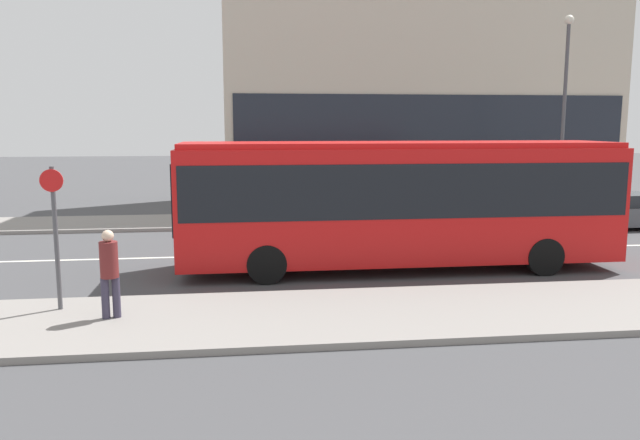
{
  "coord_description": "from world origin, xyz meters",
  "views": [
    {
      "loc": [
        -1.61,
        -17.98,
        3.79
      ],
      "look_at": [
        0.43,
        -1.89,
        1.3
      ],
      "focal_mm": 35.0,
      "sensor_mm": 36.0,
      "label": 1
    }
  ],
  "objects_px": {
    "city_bus": "(398,197)",
    "parked_car_0": "(623,211)",
    "pedestrian_near_stop": "(109,268)",
    "bus_stop_sign": "(55,227)",
    "street_lamp": "(565,98)"
  },
  "relations": [
    {
      "from": "parked_car_0",
      "to": "city_bus",
      "type": "bearing_deg",
      "value": -151.25
    },
    {
      "from": "city_bus",
      "to": "bus_stop_sign",
      "type": "bearing_deg",
      "value": -161.41
    },
    {
      "from": "city_bus",
      "to": "parked_car_0",
      "type": "distance_m",
      "value": 11.44
    },
    {
      "from": "parked_car_0",
      "to": "pedestrian_near_stop",
      "type": "xyz_separation_m",
      "value": [
        -16.54,
        -9.34,
        0.49
      ]
    },
    {
      "from": "city_bus",
      "to": "parked_car_0",
      "type": "relative_size",
      "value": 2.82
    },
    {
      "from": "pedestrian_near_stop",
      "to": "bus_stop_sign",
      "type": "height_order",
      "value": "bus_stop_sign"
    },
    {
      "from": "pedestrian_near_stop",
      "to": "bus_stop_sign",
      "type": "relative_size",
      "value": 0.6
    },
    {
      "from": "pedestrian_near_stop",
      "to": "street_lamp",
      "type": "height_order",
      "value": "street_lamp"
    },
    {
      "from": "parked_car_0",
      "to": "pedestrian_near_stop",
      "type": "bearing_deg",
      "value": -150.55
    },
    {
      "from": "parked_car_0",
      "to": "street_lamp",
      "type": "distance_m",
      "value": 4.85
    },
    {
      "from": "city_bus",
      "to": "street_lamp",
      "type": "xyz_separation_m",
      "value": [
        8.4,
        7.33,
        2.88
      ]
    },
    {
      "from": "city_bus",
      "to": "parked_car_0",
      "type": "bearing_deg",
      "value": 25.04
    },
    {
      "from": "city_bus",
      "to": "street_lamp",
      "type": "bearing_deg",
      "value": 37.42
    },
    {
      "from": "bus_stop_sign",
      "to": "pedestrian_near_stop",
      "type": "bearing_deg",
      "value": -31.93
    },
    {
      "from": "city_bus",
      "to": "pedestrian_near_stop",
      "type": "height_order",
      "value": "city_bus"
    }
  ]
}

